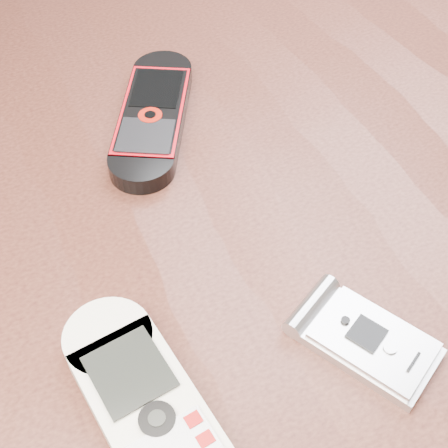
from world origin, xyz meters
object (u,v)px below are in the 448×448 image
Objects in this scene: table at (219,314)px; nokia_white at (153,416)px; motorola_razr at (369,341)px; nokia_black_red at (153,115)px.

table is 0.19m from nokia_white.
motorola_razr is at bearing -69.58° from table.
table is 12.84× the size of motorola_razr.
nokia_white is 0.27m from nokia_black_red.
nokia_white is (-0.09, -0.11, 0.12)m from table.
table is 6.96× the size of nokia_black_red.
motorola_razr reaches higher than table.
table is 7.03× the size of nokia_white.
nokia_black_red is at bearing 72.49° from motorola_razr.
table is at bearing 83.72° from motorola_razr.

